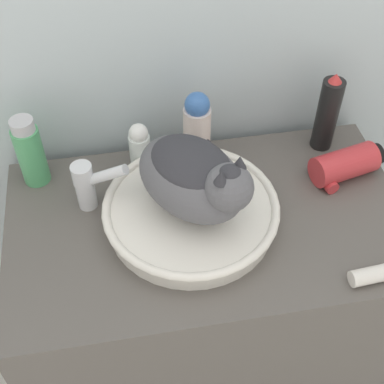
# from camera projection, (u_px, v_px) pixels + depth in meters

# --- Properties ---
(wall_back) EXTENTS (8.00, 0.05, 2.40)m
(wall_back) POSITION_uv_depth(u_px,v_px,m) (184.00, 19.00, 1.18)
(wall_back) COLOR silver
(wall_back) RESTS_ON ground_plane
(vanity_counter) EXTENTS (0.91, 0.52, 0.88)m
(vanity_counter) POSITION_uv_depth(u_px,v_px,m) (205.00, 318.00, 1.53)
(vanity_counter) COLOR #56514C
(vanity_counter) RESTS_ON ground_plane
(sink_basin) EXTENTS (0.39, 0.39, 0.06)m
(sink_basin) POSITION_uv_depth(u_px,v_px,m) (191.00, 211.00, 1.18)
(sink_basin) COLOR white
(sink_basin) RESTS_ON vanity_counter
(cat) EXTENTS (0.29, 0.33, 0.19)m
(cat) POSITION_uv_depth(u_px,v_px,m) (195.00, 176.00, 1.09)
(cat) COLOR #56565B
(cat) RESTS_ON sink_basin
(faucet) EXTENTS (0.13, 0.07, 0.15)m
(faucet) POSITION_uv_depth(u_px,v_px,m) (89.00, 184.00, 1.18)
(faucet) COLOR silver
(faucet) RESTS_ON vanity_counter
(mouthwash_bottle) EXTENTS (0.06, 0.06, 0.18)m
(mouthwash_bottle) POSITION_uv_depth(u_px,v_px,m) (30.00, 152.00, 1.23)
(mouthwash_bottle) COLOR #4CA366
(mouthwash_bottle) RESTS_ON vanity_counter
(deodorant_stick) EXTENTS (0.05, 0.05, 0.13)m
(deodorant_stick) POSITION_uv_depth(u_px,v_px,m) (140.00, 147.00, 1.28)
(deodorant_stick) COLOR silver
(deodorant_stick) RESTS_ON vanity_counter
(lotion_bottle_white) EXTENTS (0.07, 0.07, 0.20)m
(lotion_bottle_white) POSITION_uv_depth(u_px,v_px,m) (197.00, 129.00, 1.27)
(lotion_bottle_white) COLOR silver
(lotion_bottle_white) RESTS_ON vanity_counter
(hairspray_can_black) EXTENTS (0.05, 0.05, 0.22)m
(hairspray_can_black) POSITION_uv_depth(u_px,v_px,m) (327.00, 113.00, 1.30)
(hairspray_can_black) COLOR black
(hairspray_can_black) RESTS_ON vanity_counter
(hair_dryer) EXTENTS (0.19, 0.11, 0.07)m
(hair_dryer) POSITION_uv_depth(u_px,v_px,m) (344.00, 165.00, 1.28)
(hair_dryer) COLOR #C63338
(hair_dryer) RESTS_ON vanity_counter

